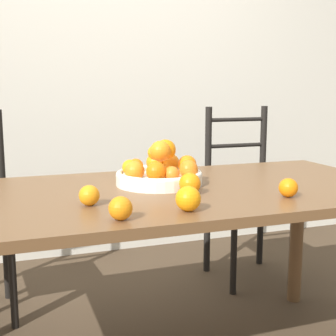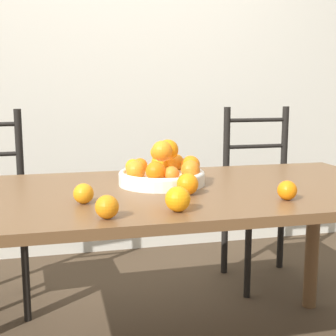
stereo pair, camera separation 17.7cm
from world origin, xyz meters
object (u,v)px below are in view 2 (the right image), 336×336
(orange_loose_4, at_px, (84,194))
(orange_loose_2, at_px, (188,184))
(orange_loose_0, at_px, (178,199))
(orange_loose_3, at_px, (287,190))
(fruit_bowl, at_px, (163,172))
(chair_right, at_px, (264,201))
(orange_loose_1, at_px, (107,207))

(orange_loose_4, bearing_deg, orange_loose_2, 6.70)
(orange_loose_0, xyz_separation_m, orange_loose_3, (0.41, 0.06, -0.01))
(fruit_bowl, height_order, chair_right, chair_right)
(fruit_bowl, bearing_deg, chair_right, 41.47)
(orange_loose_3, bearing_deg, orange_loose_4, 170.54)
(orange_loose_1, xyz_separation_m, orange_loose_4, (-0.06, 0.20, -0.00))
(orange_loose_1, xyz_separation_m, orange_loose_2, (0.32, 0.25, 0.00))
(orange_loose_4, bearing_deg, chair_right, 40.23)
(orange_loose_3, bearing_deg, chair_right, 68.26)
(fruit_bowl, distance_m, orange_loose_3, 0.51)
(orange_loose_4, xyz_separation_m, chair_right, (1.10, 0.93, -0.31))
(fruit_bowl, xyz_separation_m, chair_right, (0.77, 0.68, -0.33))
(orange_loose_1, bearing_deg, orange_loose_4, 105.23)
(fruit_bowl, relative_size, orange_loose_3, 5.08)
(orange_loose_2, relative_size, orange_loose_3, 1.17)
(fruit_bowl, bearing_deg, orange_loose_0, -96.74)
(fruit_bowl, xyz_separation_m, orange_loose_1, (-0.27, -0.45, -0.02))
(orange_loose_1, height_order, orange_loose_3, orange_loose_1)
(orange_loose_1, relative_size, orange_loose_4, 1.04)
(fruit_bowl, height_order, orange_loose_0, fruit_bowl)
(fruit_bowl, distance_m, orange_loose_2, 0.21)
(orange_loose_0, bearing_deg, chair_right, 53.36)
(orange_loose_0, xyz_separation_m, orange_loose_4, (-0.28, 0.18, -0.01))
(orange_loose_1, relative_size, orange_loose_2, 0.90)
(orange_loose_1, bearing_deg, orange_loose_0, 7.04)
(fruit_bowl, distance_m, orange_loose_0, 0.43)
(fruit_bowl, relative_size, orange_loose_0, 4.30)
(orange_loose_1, bearing_deg, fruit_bowl, 58.79)
(orange_loose_1, bearing_deg, orange_loose_2, 37.75)
(fruit_bowl, distance_m, orange_loose_1, 0.53)
(orange_loose_0, xyz_separation_m, orange_loose_2, (0.10, 0.22, -0.00))
(fruit_bowl, bearing_deg, orange_loose_4, -142.88)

